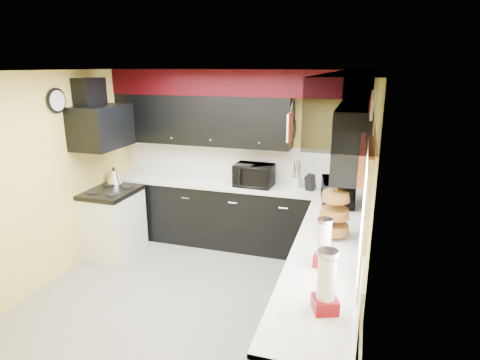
{
  "coord_description": "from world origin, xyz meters",
  "views": [
    {
      "loc": [
        1.72,
        -3.69,
        2.55
      ],
      "look_at": [
        0.35,
        0.73,
        1.23
      ],
      "focal_mm": 30.0,
      "sensor_mm": 36.0,
      "label": 1
    }
  ],
  "objects_px": {
    "toaster_oven": "(254,175)",
    "utensil_crock": "(296,182)",
    "microwave": "(338,192)",
    "kettle": "(114,177)",
    "knife_block": "(310,183)"
  },
  "relations": [
    {
      "from": "utensil_crock",
      "to": "knife_block",
      "type": "bearing_deg",
      "value": -21.42
    },
    {
      "from": "toaster_oven",
      "to": "utensil_crock",
      "type": "xyz_separation_m",
      "value": [
        0.58,
        0.09,
        -0.08
      ]
    },
    {
      "from": "utensil_crock",
      "to": "knife_block",
      "type": "xyz_separation_m",
      "value": [
        0.2,
        -0.08,
        0.03
      ]
    },
    {
      "from": "toaster_oven",
      "to": "microwave",
      "type": "xyz_separation_m",
      "value": [
        1.17,
        -0.44,
        -0.0
      ]
    },
    {
      "from": "microwave",
      "to": "kettle",
      "type": "bearing_deg",
      "value": 80.17
    },
    {
      "from": "toaster_oven",
      "to": "utensil_crock",
      "type": "distance_m",
      "value": 0.59
    },
    {
      "from": "toaster_oven",
      "to": "knife_block",
      "type": "relative_size",
      "value": 2.48
    },
    {
      "from": "utensil_crock",
      "to": "kettle",
      "type": "height_order",
      "value": "kettle"
    },
    {
      "from": "utensil_crock",
      "to": "knife_block",
      "type": "distance_m",
      "value": 0.21
    },
    {
      "from": "toaster_oven",
      "to": "utensil_crock",
      "type": "bearing_deg",
      "value": 11.78
    },
    {
      "from": "toaster_oven",
      "to": "microwave",
      "type": "height_order",
      "value": "toaster_oven"
    },
    {
      "from": "toaster_oven",
      "to": "knife_block",
      "type": "xyz_separation_m",
      "value": [
        0.78,
        0.02,
        -0.05
      ]
    },
    {
      "from": "microwave",
      "to": "kettle",
      "type": "height_order",
      "value": "microwave"
    },
    {
      "from": "microwave",
      "to": "utensil_crock",
      "type": "xyz_separation_m",
      "value": [
        -0.59,
        0.53,
        -0.08
      ]
    },
    {
      "from": "microwave",
      "to": "utensil_crock",
      "type": "height_order",
      "value": "microwave"
    }
  ]
}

